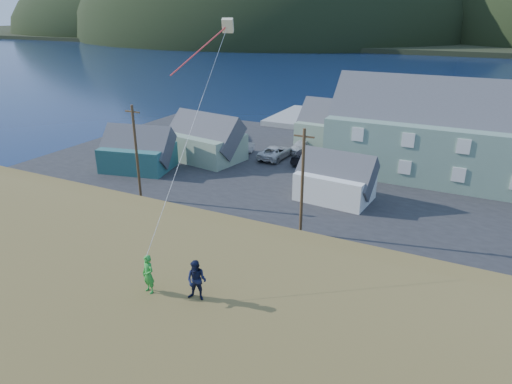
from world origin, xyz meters
TOP-DOWN VIEW (x-y plane):
  - ground at (0.00, 0.00)m, footprint 900.00×900.00m
  - grass_strip at (0.00, -2.00)m, footprint 110.00×8.00m
  - waterfront_lot at (0.00, 17.00)m, footprint 72.00×36.00m
  - wharf at (-6.00, 40.00)m, footprint 26.00×14.00m
  - far_shore at (0.00, 330.00)m, footprint 900.00×320.00m
  - lodge at (14.37, 21.15)m, footprint 35.83×10.11m
  - shed_teal at (-22.11, 8.33)m, footprint 8.65×6.82m
  - shed_palegreen_near at (-17.54, 14.81)m, footprint 10.07×7.22m
  - shed_white at (0.19, 9.67)m, footprint 7.39×5.19m
  - shed_palegreen_far at (-3.92, 26.08)m, footprint 11.69×7.12m
  - utility_poles at (0.13, 1.50)m, footprint 33.28×0.24m
  - parked_cars at (-9.15, 20.57)m, footprint 23.96×10.79m
  - kite_flyer_green at (1.68, -18.44)m, footprint 0.60×0.47m
  - kite_flyer_navy at (3.48, -18.04)m, footprint 0.83×0.70m
  - kite_rig at (1.34, -12.24)m, footprint 0.91×3.54m

SIDE VIEW (x-z plane):
  - ground at x=0.00m, z-range 0.00..0.00m
  - grass_strip at x=0.00m, z-range 0.00..0.10m
  - waterfront_lot at x=0.00m, z-range 0.00..0.12m
  - wharf at x=-6.00m, z-range 0.00..0.90m
  - parked_cars at x=-9.15m, z-range 0.08..1.65m
  - far_shore at x=0.00m, z-range 0.00..2.00m
  - shed_white at x=0.19m, z-range -0.63..4.97m
  - shed_teal at x=-22.11m, z-range -0.75..5.29m
  - shed_palegreen_near at x=-17.54m, z-range -0.82..5.89m
  - shed_palegreen_far at x=-3.92m, z-range -0.91..6.73m
  - utility_poles at x=0.13m, z-range 0.04..8.94m
  - lodge at x=14.37m, z-range -1.46..11.14m
  - kite_flyer_green at x=1.68m, z-range 7.20..8.67m
  - kite_flyer_navy at x=3.48m, z-range 7.20..8.72m
  - kite_rig at x=1.34m, z-range 10.91..20.82m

